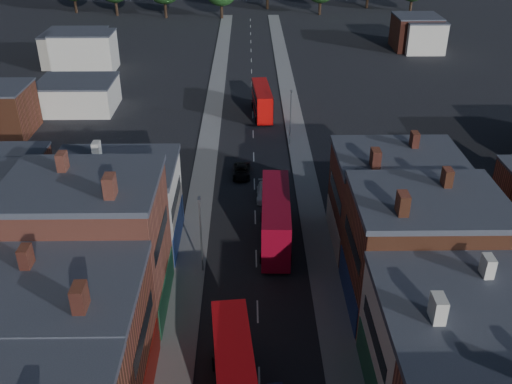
{
  "coord_description": "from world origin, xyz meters",
  "views": [
    {
      "loc": [
        -0.69,
        -14.86,
        33.2
      ],
      "look_at": [
        0.0,
        33.68,
        6.7
      ],
      "focal_mm": 40.0,
      "sensor_mm": 36.0,
      "label": 1
    }
  ],
  "objects_px": {
    "car_2": "(242,171)",
    "car_3": "(265,192)",
    "bus_0": "(235,379)",
    "bus_1": "(276,218)",
    "bus_2": "(262,100)"
  },
  "relations": [
    {
      "from": "car_2",
      "to": "car_3",
      "type": "bearing_deg",
      "value": -62.63
    },
    {
      "from": "car_2",
      "to": "car_3",
      "type": "height_order",
      "value": "car_3"
    },
    {
      "from": "bus_0",
      "to": "car_2",
      "type": "distance_m",
      "value": 36.61
    },
    {
      "from": "car_2",
      "to": "car_3",
      "type": "distance_m",
      "value": 6.3
    },
    {
      "from": "bus_1",
      "to": "car_2",
      "type": "distance_m",
      "value": 15.76
    },
    {
      "from": "car_3",
      "to": "car_2",
      "type": "bearing_deg",
      "value": 118.36
    },
    {
      "from": "bus_0",
      "to": "bus_1",
      "type": "height_order",
      "value": "bus_1"
    },
    {
      "from": "car_3",
      "to": "bus_2",
      "type": "bearing_deg",
      "value": 91.34
    },
    {
      "from": "bus_0",
      "to": "bus_2",
      "type": "xyz_separation_m",
      "value": [
        3.26,
        58.13,
        -0.21
      ]
    },
    {
      "from": "car_3",
      "to": "bus_1",
      "type": "bearing_deg",
      "value": -82.99
    },
    {
      "from": "bus_0",
      "to": "bus_2",
      "type": "relative_size",
      "value": 1.09
    },
    {
      "from": "bus_1",
      "to": "bus_2",
      "type": "height_order",
      "value": "bus_1"
    },
    {
      "from": "bus_0",
      "to": "bus_2",
      "type": "height_order",
      "value": "bus_0"
    },
    {
      "from": "bus_0",
      "to": "car_2",
      "type": "bearing_deg",
      "value": 84.15
    },
    {
      "from": "bus_1",
      "to": "car_3",
      "type": "relative_size",
      "value": 2.63
    }
  ]
}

